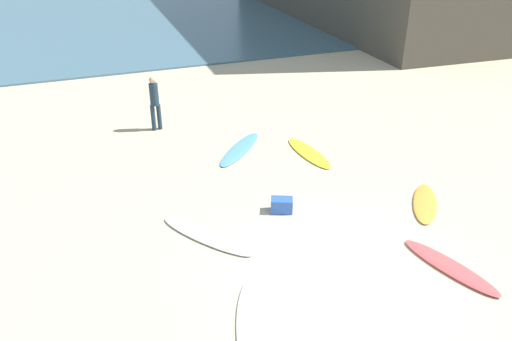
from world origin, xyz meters
TOP-DOWN VIEW (x-y plane):
  - ground_plane at (0.00, 0.00)m, footprint 120.00×120.00m
  - ocean_water at (0.00, 34.98)m, footprint 120.00×40.00m
  - surfboard_0 at (-2.13, 1.96)m, footprint 1.78×2.33m
  - surfboard_1 at (-2.14, -0.72)m, footprint 1.21×2.14m
  - surfboard_2 at (0.07, 5.88)m, footprint 2.14×2.24m
  - surfboard_3 at (3.15, 1.33)m, footprint 1.62×1.85m
  - surfboard_4 at (1.84, 4.89)m, footprint 0.68×2.27m
  - surfboard_5 at (2.04, -0.83)m, footprint 1.00×2.22m
  - beachgoer_near at (-1.89, 8.34)m, footprint 0.34×0.31m
  - beach_cooler at (-0.19, 2.32)m, footprint 0.60×0.51m

SIDE VIEW (x-z plane):
  - ground_plane at x=0.00m, z-range 0.00..0.00m
  - surfboard_2 at x=0.07m, z-range 0.00..0.06m
  - surfboard_1 at x=-2.14m, z-range 0.00..0.06m
  - surfboard_4 at x=1.84m, z-range 0.00..0.07m
  - surfboard_0 at x=-2.13m, z-range 0.00..0.08m
  - ocean_water at x=0.00m, z-range 0.00..0.08m
  - surfboard_3 at x=3.15m, z-range 0.00..0.08m
  - surfboard_5 at x=2.04m, z-range 0.00..0.09m
  - beach_cooler at x=-0.19m, z-range 0.00..0.34m
  - beachgoer_near at x=-1.89m, z-range 0.11..1.87m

